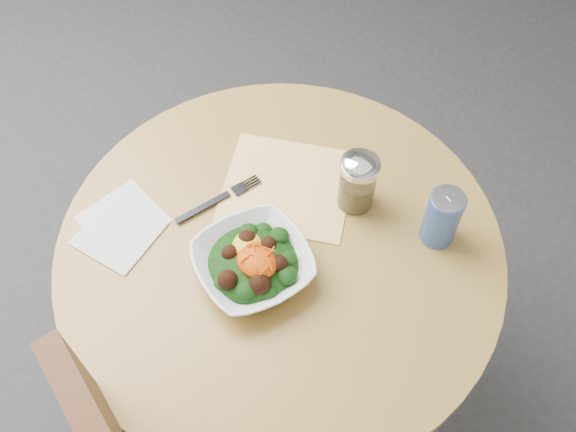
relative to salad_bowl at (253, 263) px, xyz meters
The scene contains 8 objects.
ground 0.78m from the salad_bowl, 86.17° to the left, with size 6.00×6.00×0.00m, color #2C2C2F.
table 0.24m from the salad_bowl, 86.17° to the left, with size 0.90×0.90×0.75m.
cloth_napkin 0.21m from the salad_bowl, 109.27° to the left, with size 0.27×0.24×0.00m, color #FFA50D.
paper_napkins 0.29m from the salad_bowl, 163.10° to the right, with size 0.18×0.19×0.00m.
salad_bowl is the anchor object (origin of this frame).
fork 0.18m from the salad_bowl, 150.62° to the left, with size 0.08×0.19×0.00m.
spice_shaker 0.27m from the salad_bowl, 75.53° to the left, with size 0.08×0.08×0.14m.
beverage_can 0.38m from the salad_bowl, 49.66° to the left, with size 0.07×0.07×0.13m.
Camera 1 is at (0.41, -0.52, 1.85)m, focal length 40.00 mm.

